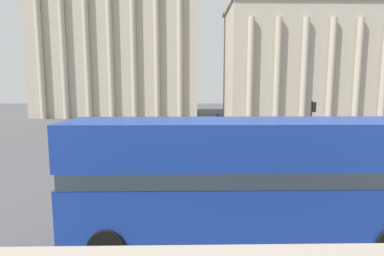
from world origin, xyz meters
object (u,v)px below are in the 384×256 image
traffic_light_near (219,142)px  pedestrian_white (115,124)px  double_decker_bus (244,175)px  plaza_building_left (118,43)px  plaza_building_right (302,63)px  pedestrian_red (136,121)px  pedestrian_yellow (252,127)px  traffic_light_mid (312,121)px

traffic_light_near → pedestrian_white: (-9.35, 19.70, -1.45)m
double_decker_bus → plaza_building_left: bearing=109.3°
plaza_building_right → pedestrian_red: plaza_building_right is taller
pedestrian_yellow → pedestrian_white: (-14.66, 2.35, 0.09)m
traffic_light_near → pedestrian_red: size_ratio=2.07×
pedestrian_white → pedestrian_yellow: bearing=49.7°
double_decker_bus → traffic_light_near: 4.24m
pedestrian_yellow → pedestrian_white: size_ratio=0.92×
traffic_light_near → pedestrian_white: traffic_light_near is taller
traffic_light_near → pedestrian_white: 21.86m
double_decker_bus → plaza_building_left: size_ratio=0.37×
traffic_light_near → traffic_light_mid: 10.67m
double_decker_bus → plaza_building_left: (-13.95, 46.25, 10.74)m
pedestrian_red → double_decker_bus: bearing=169.5°
plaza_building_left → pedestrian_white: (4.27, -22.32, -11.92)m
traffic_light_mid → pedestrian_red: (-14.84, 14.77, -1.56)m
pedestrian_red → traffic_light_mid: bearing=-161.6°
plaza_building_right → traffic_light_near: 40.41m
traffic_light_near → pedestrian_yellow: size_ratio=2.33×
traffic_light_mid → pedestrian_red: 21.00m
plaza_building_left → traffic_light_near: size_ratio=7.58×
pedestrian_red → traffic_light_near: bearing=171.6°
traffic_light_near → traffic_light_mid: (7.41, 7.68, 0.15)m
traffic_light_mid → pedestrian_yellow: (-2.09, 9.68, -1.69)m
traffic_light_near → plaza_building_left: bearing=108.0°
plaza_building_right → pedestrian_white: (-26.70, -16.22, -7.93)m
plaza_building_right → pedestrian_white: plaza_building_right is taller
pedestrian_yellow → pedestrian_red: size_ratio=0.89×
double_decker_bus → traffic_light_mid: traffic_light_mid is taller
double_decker_bus → plaza_building_right: (17.02, 40.14, 6.75)m
double_decker_bus → pedestrian_red: 27.80m
plaza_building_right → pedestrian_yellow: 23.53m
traffic_light_near → pedestrian_red: (-7.43, 22.45, -1.40)m
traffic_light_near → pedestrian_yellow: (5.32, 17.36, -1.54)m
pedestrian_white → traffic_light_mid: bearing=23.1°
plaza_building_right → pedestrian_white: 32.23m
plaza_building_left → pedestrian_yellow: plaza_building_left is taller
traffic_light_mid → pedestrian_white: size_ratio=2.30×
traffic_light_mid → plaza_building_left: bearing=121.5°
double_decker_bus → traffic_light_near: size_ratio=2.84×
pedestrian_yellow → plaza_building_right: bearing=-152.3°
double_decker_bus → pedestrian_white: double_decker_bus is taller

